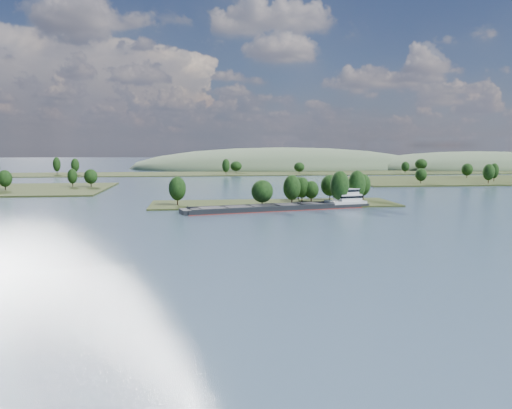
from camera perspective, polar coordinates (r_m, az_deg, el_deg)
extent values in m
plane|color=#395062|center=(146.24, 5.69, -2.72)|extent=(1800.00, 1800.00, 0.00)
cube|color=#252F14|center=(204.65, 2.06, 0.03)|extent=(100.00, 30.00, 1.20)
cylinder|color=black|center=(197.21, 9.51, 0.51)|extent=(0.50, 0.50, 4.48)
ellipsoid|color=black|center=(196.68, 9.54, 2.16)|extent=(7.41, 7.41, 11.52)
cylinder|color=black|center=(217.42, 4.85, 1.00)|extent=(0.50, 0.50, 3.26)
ellipsoid|color=black|center=(217.05, 4.86, 2.08)|extent=(7.85, 7.85, 8.38)
cylinder|color=black|center=(197.97, 4.12, 0.53)|extent=(0.50, 0.50, 3.91)
ellipsoid|color=black|center=(197.49, 4.13, 1.96)|extent=(7.14, 7.14, 10.06)
cylinder|color=black|center=(208.45, 5.27, 0.76)|extent=(0.50, 0.50, 3.40)
ellipsoid|color=black|center=(208.04, 5.28, 1.94)|extent=(6.30, 6.30, 8.74)
cylinder|color=black|center=(190.88, 0.71, 0.24)|extent=(0.50, 0.50, 3.41)
ellipsoid|color=black|center=(190.44, 0.71, 1.54)|extent=(8.49, 8.49, 8.78)
cylinder|color=black|center=(198.94, -8.96, 0.47)|extent=(0.50, 0.50, 3.73)
ellipsoid|color=black|center=(198.48, -8.98, 1.83)|extent=(6.82, 6.82, 9.60)
cylinder|color=black|center=(208.80, 6.32, 0.69)|extent=(0.50, 0.50, 2.91)
ellipsoid|color=black|center=(208.44, 6.34, 1.70)|extent=(6.30, 6.30, 7.47)
cylinder|color=black|center=(221.43, 12.15, 1.02)|extent=(0.50, 0.50, 3.65)
ellipsoid|color=black|center=(221.03, 12.18, 2.22)|extent=(6.17, 6.17, 9.38)
cylinder|color=black|center=(202.92, 11.41, 0.64)|extent=(0.50, 0.50, 4.47)
ellipsoid|color=black|center=(202.40, 11.45, 2.24)|extent=(6.98, 6.98, 11.49)
cylinder|color=black|center=(216.82, 8.44, 0.97)|extent=(0.50, 0.50, 3.59)
ellipsoid|color=black|center=(216.41, 8.46, 2.18)|extent=(8.05, 8.05, 9.24)
cylinder|color=black|center=(296.41, -18.33, 2.26)|extent=(0.50, 0.50, 3.28)
ellipsoid|color=black|center=(296.14, -18.36, 3.06)|extent=(7.51, 7.51, 8.44)
cylinder|color=black|center=(301.37, -20.22, 2.26)|extent=(0.50, 0.50, 3.33)
ellipsoid|color=black|center=(301.10, -20.25, 3.06)|extent=(5.47, 5.47, 8.57)
cylinder|color=black|center=(290.66, -26.72, 1.81)|extent=(0.50, 0.50, 3.48)
ellipsoid|color=black|center=(290.36, -26.76, 2.68)|extent=(7.05, 7.05, 8.95)
cylinder|color=black|center=(322.21, 18.31, 2.57)|extent=(0.50, 0.50, 3.06)
ellipsoid|color=black|center=(321.97, 18.34, 3.26)|extent=(7.11, 7.11, 7.88)
cylinder|color=black|center=(336.41, 25.02, 2.52)|extent=(0.50, 0.50, 3.95)
ellipsoid|color=black|center=(336.13, 25.06, 3.37)|extent=(7.10, 7.10, 10.15)
cylinder|color=black|center=(358.79, 25.55, 2.71)|extent=(0.50, 0.50, 3.86)
ellipsoid|color=black|center=(358.53, 25.59, 3.49)|extent=(5.62, 5.62, 9.92)
cylinder|color=black|center=(388.06, 22.96, 3.06)|extent=(0.50, 0.50, 3.43)
ellipsoid|color=black|center=(387.84, 22.99, 3.71)|extent=(7.95, 7.95, 8.82)
cube|color=#252F14|center=(422.64, -2.55, 3.51)|extent=(900.00, 60.00, 1.20)
cylinder|color=black|center=(436.17, -21.78, 3.52)|extent=(0.50, 0.50, 4.59)
ellipsoid|color=black|center=(435.93, -21.82, 4.28)|extent=(6.03, 6.03, 11.81)
cylinder|color=black|center=(437.94, 16.68, 3.64)|extent=(0.50, 0.50, 3.27)
ellipsoid|color=black|center=(437.75, 16.70, 4.18)|extent=(6.72, 6.72, 8.40)
cylinder|color=black|center=(428.16, -2.29, 3.85)|extent=(0.50, 0.50, 3.25)
ellipsoid|color=black|center=(427.97, -2.29, 4.41)|extent=(9.91, 9.91, 8.36)
cylinder|color=black|center=(480.95, 18.33, 3.86)|extent=(0.50, 0.50, 3.70)
ellipsoid|color=black|center=(480.76, 18.35, 4.42)|extent=(10.97, 10.97, 9.51)
cylinder|color=black|center=(429.83, -19.94, 3.53)|extent=(0.50, 0.50, 4.28)
ellipsoid|color=black|center=(429.59, -19.97, 4.26)|extent=(6.64, 6.64, 11.00)
cylinder|color=black|center=(419.46, 4.96, 3.76)|extent=(0.50, 0.50, 3.09)
ellipsoid|color=black|center=(419.27, 4.96, 4.30)|extent=(8.98, 8.98, 7.95)
cylinder|color=black|center=(401.69, -3.45, 3.72)|extent=(0.50, 0.50, 4.17)
ellipsoid|color=black|center=(401.44, -3.45, 4.47)|extent=(6.20, 6.20, 10.71)
ellipsoid|color=#45593D|center=(571.30, 23.91, 3.79)|extent=(260.00, 140.00, 36.00)
ellipsoid|color=#45593D|center=(529.29, 3.14, 4.17)|extent=(320.00, 160.00, 44.00)
cube|color=black|center=(187.14, 2.80, -0.47)|extent=(71.73, 24.57, 1.97)
cube|color=maroon|center=(187.19, 2.80, -0.60)|extent=(71.94, 24.78, 0.22)
cube|color=black|center=(188.48, 0.28, -0.03)|extent=(54.13, 12.63, 0.72)
cube|color=black|center=(180.32, 1.23, -0.34)|extent=(54.13, 12.63, 0.72)
cube|color=black|center=(184.41, 0.74, -0.23)|extent=(54.09, 19.74, 0.27)
cube|color=black|center=(178.53, -5.18, -0.40)|extent=(9.47, 8.93, 0.31)
cube|color=black|center=(181.21, -2.17, -0.27)|extent=(9.47, 8.93, 0.31)
cube|color=black|center=(184.38, 0.74, -0.14)|extent=(9.47, 8.93, 0.31)
cube|color=black|center=(188.00, 3.56, -0.02)|extent=(9.47, 8.93, 0.31)
cube|color=black|center=(192.06, 6.25, 0.10)|extent=(9.47, 8.93, 0.31)
cube|color=black|center=(176.58, -8.13, -0.85)|extent=(4.40, 8.44, 1.79)
cylinder|color=black|center=(176.60, -7.85, -0.44)|extent=(0.26, 0.26, 1.97)
cube|color=silver|center=(199.12, 10.19, 0.30)|extent=(15.85, 11.54, 1.07)
cube|color=silver|center=(199.38, 10.43, 0.82)|extent=(10.30, 8.96, 2.68)
cube|color=black|center=(199.34, 10.43, 0.93)|extent=(10.52, 9.17, 0.80)
cube|color=silver|center=(199.60, 10.66, 1.50)|extent=(6.42, 6.42, 1.97)
cube|color=black|center=(199.57, 10.67, 1.60)|extent=(6.63, 6.63, 0.72)
cube|color=silver|center=(199.51, 10.67, 1.80)|extent=(6.85, 6.85, 0.18)
cylinder|color=silver|center=(200.55, 11.23, 2.12)|extent=(0.21, 0.21, 2.32)
cylinder|color=black|center=(200.05, 9.40, 1.89)|extent=(0.53, 0.53, 1.07)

